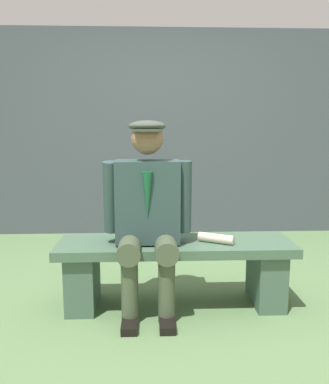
# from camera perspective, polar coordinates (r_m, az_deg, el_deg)

# --- Properties ---
(ground_plane) EXTENTS (30.00, 30.00, 0.00)m
(ground_plane) POSITION_cam_1_polar(r_m,az_deg,el_deg) (2.89, 1.58, -16.19)
(ground_plane) COLOR #58784A
(bench) EXTENTS (1.63, 0.45, 0.47)m
(bench) POSITION_cam_1_polar(r_m,az_deg,el_deg) (2.78, 1.61, -10.51)
(bench) COLOR #42604A
(bench) RESTS_ON ground
(seated_man) EXTENTS (0.60, 0.55, 1.30)m
(seated_man) POSITION_cam_1_polar(r_m,az_deg,el_deg) (2.61, -2.48, -2.45)
(seated_man) COLOR #2D4444
(seated_man) RESTS_ON ground
(rolled_magazine) EXTENTS (0.25, 0.17, 0.06)m
(rolled_magazine) POSITION_cam_1_polar(r_m,az_deg,el_deg) (2.71, 7.57, -6.76)
(rolled_magazine) COLOR beige
(rolled_magazine) RESTS_ON bench
(stadium_wall) EXTENTS (12.00, 0.24, 2.36)m
(stadium_wall) POSITION_cam_1_polar(r_m,az_deg,el_deg) (4.68, -0.10, 8.53)
(stadium_wall) COLOR #424A52
(stadium_wall) RESTS_ON ground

